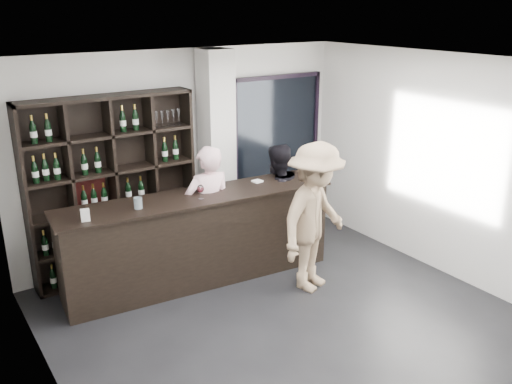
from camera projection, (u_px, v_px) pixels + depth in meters
floor at (304, 334)px, 6.00m from camera, size 5.00×5.50×0.01m
wine_shelf at (113, 188)px, 7.01m from camera, size 2.20×0.35×2.40m
structural_column at (217, 154)px, 7.64m from camera, size 0.40×0.40×2.90m
glass_panel at (277, 143)px, 8.46m from camera, size 1.60×0.08×2.10m
tasting_counter at (200, 238)px, 6.99m from camera, size 3.57×0.73×1.18m
taster_pink at (209, 212)px, 7.08m from camera, size 0.68×0.48×1.77m
taster_black at (277, 201)px, 7.68m from camera, size 0.88×0.73×1.63m
customer at (315, 218)px, 6.69m from camera, size 1.40×1.09×1.91m
wine_glass at (201, 191)px, 6.65m from camera, size 0.09×0.09×0.21m
spit_cup at (138, 203)px, 6.36m from camera, size 0.11×0.11×0.13m
napkin_stack at (257, 181)px, 7.32m from camera, size 0.13×0.13×0.02m
card_stand at (85, 215)px, 5.98m from camera, size 0.10×0.07×0.14m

